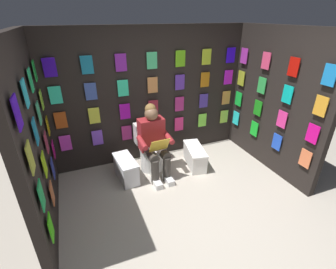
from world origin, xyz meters
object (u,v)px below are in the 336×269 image
Objects in this scene: person_reading at (154,142)px; comic_longbox_far at (195,156)px; comic_longbox_near at (126,169)px; toilet at (150,150)px.

person_reading is 0.85m from comic_longbox_far.
comic_longbox_far is at bearing 175.30° from person_reading.
person_reading is 1.96× the size of comic_longbox_near.
toilet is at bearing -162.98° from comic_longbox_near.
person_reading is 0.63m from comic_longbox_near.
person_reading reaches higher than comic_longbox_near.
comic_longbox_far is at bearing 158.55° from toilet.
comic_longbox_near is (0.48, -0.03, -0.42)m from person_reading.
comic_longbox_near reaches higher than comic_longbox_far.
comic_longbox_far is (-0.74, 0.25, -0.15)m from toilet.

